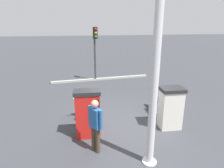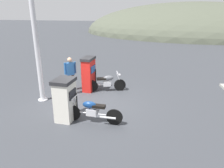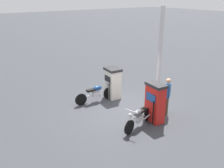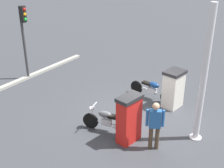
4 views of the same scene
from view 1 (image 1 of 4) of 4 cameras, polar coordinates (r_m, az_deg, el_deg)
ground_plane at (r=7.58m, az=4.18°, el=-11.60°), size 120.00×120.00×0.00m
fuel_pump_near at (r=7.32m, az=16.74°, el=-6.63°), size 0.72×0.86×1.53m
fuel_pump_far at (r=6.50m, az=-7.15°, el=-8.59°), size 0.59×0.89×1.64m
motorcycle_near_pump at (r=8.25m, az=13.66°, el=-6.05°), size 2.09×0.56×0.93m
motorcycle_far_pump at (r=7.45m, az=-7.85°, el=-8.44°), size 1.85×0.75×0.92m
attendant_person at (r=5.70m, az=-4.91°, el=-11.27°), size 0.53×0.39×1.63m
roadside_traffic_light at (r=12.69m, az=-4.97°, el=11.42°), size 0.40×0.28×3.47m
canopy_support_pole at (r=4.84m, az=12.23°, el=-1.22°), size 0.40×0.40×4.45m
road_edge_kerb at (r=13.31m, az=-3.15°, el=1.51°), size 0.72×6.63×0.12m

